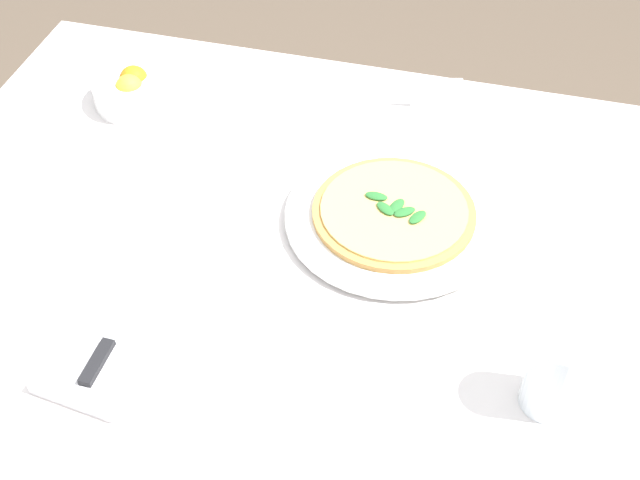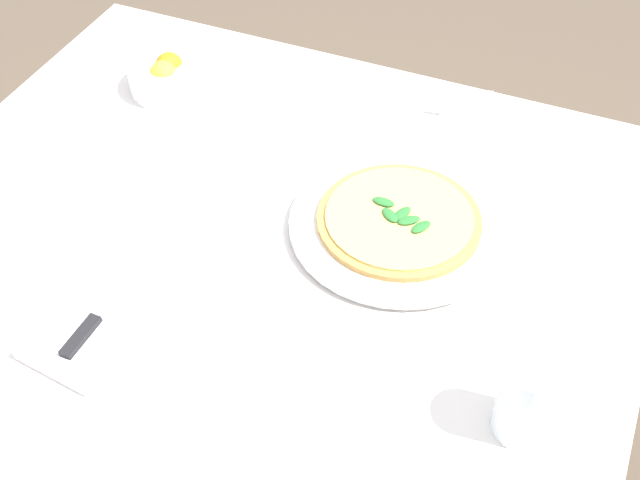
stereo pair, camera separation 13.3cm
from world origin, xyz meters
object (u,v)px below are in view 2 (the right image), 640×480
(pizza, at_px, (399,219))
(menu_card, at_px, (466,104))
(pizza_plate, at_px, (399,225))
(water_glass_near_left, at_px, (526,402))
(napkin_folded, at_px, (102,319))
(dinner_knife, at_px, (102,311))
(citrus_bowl, at_px, (169,76))

(pizza, xyz_separation_m, menu_card, (0.32, -0.01, 0.01))
(pizza_plate, relative_size, pizza, 1.34)
(pizza_plate, relative_size, water_glass_near_left, 2.74)
(pizza_plate, bearing_deg, menu_card, -2.24)
(pizza_plate, bearing_deg, napkin_folded, 136.61)
(dinner_knife, bearing_deg, napkin_folded, 180.00)
(menu_card, bearing_deg, napkin_folded, -132.00)
(water_glass_near_left, distance_m, citrus_bowl, 0.92)
(water_glass_near_left, distance_m, menu_card, 0.66)
(pizza, height_order, water_glass_near_left, water_glass_near_left)
(pizza_plate, bearing_deg, dinner_knife, 136.38)
(dinner_knife, distance_m, menu_card, 0.74)
(napkin_folded, height_order, dinner_knife, dinner_knife)
(napkin_folded, xyz_separation_m, menu_card, (0.67, -0.34, 0.02))
(pizza_plate, xyz_separation_m, water_glass_near_left, (-0.28, -0.26, 0.04))
(citrus_bowl, bearing_deg, napkin_folded, -159.56)
(water_glass_near_left, bearing_deg, citrus_bowl, 58.64)
(pizza_plate, distance_m, water_glass_near_left, 0.39)
(pizza_plate, distance_m, pizza, 0.01)
(pizza_plate, relative_size, menu_card, 3.91)
(napkin_folded, bearing_deg, menu_card, -19.66)
(pizza, relative_size, water_glass_near_left, 2.05)
(menu_card, bearing_deg, citrus_bowl, 178.04)
(water_glass_near_left, relative_size, citrus_bowl, 0.84)
(water_glass_near_left, relative_size, napkin_folded, 0.54)
(napkin_folded, bearing_deg, pizza_plate, -36.30)
(napkin_folded, distance_m, dinner_knife, 0.01)
(water_glass_near_left, bearing_deg, napkin_folded, 95.91)
(water_glass_near_left, relative_size, dinner_knife, 0.64)
(pizza, relative_size, citrus_bowl, 1.72)
(menu_card, bearing_deg, pizza, -107.48)
(pizza, bearing_deg, menu_card, -2.23)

